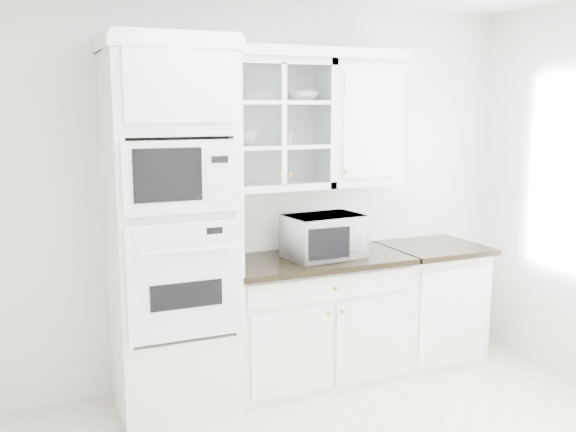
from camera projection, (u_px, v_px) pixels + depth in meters
name	position (u px, v px, depth m)	size (l,w,h in m)	color
room_shell	(352.00, 144.00, 3.38)	(4.00, 3.50, 2.70)	white
oven_column	(172.00, 229.00, 4.08)	(0.76, 0.68, 2.40)	white
base_cabinet_run	(314.00, 318.00, 4.64)	(1.32, 0.67, 0.92)	white
extra_base_cabinet	(429.00, 301.00, 5.03)	(0.72, 0.67, 0.92)	white
upper_cabinet_glass	(275.00, 124.00, 4.43)	(0.80, 0.33, 0.90)	white
upper_cabinet_solid	(360.00, 123.00, 4.69)	(0.55, 0.33, 0.90)	white
crown_molding	(261.00, 52.00, 4.28)	(2.14, 0.38, 0.07)	white
countertop_microwave	(323.00, 236.00, 4.52)	(0.52, 0.43, 0.30)	white
bowl_a	(252.00, 97.00, 4.33)	(0.21, 0.21, 0.05)	white
bowl_b	(303.00, 96.00, 4.46)	(0.22, 0.22, 0.07)	white
cup_a	(249.00, 137.00, 4.38)	(0.14, 0.14, 0.11)	white
cup_b	(287.00, 138.00, 4.48)	(0.09, 0.09, 0.08)	white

